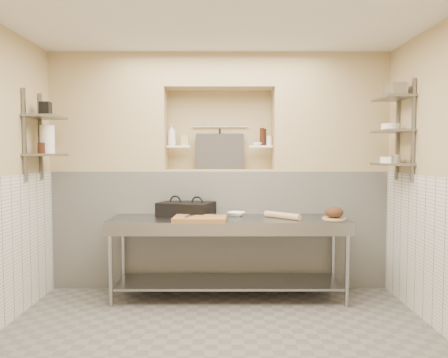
{
  "coord_description": "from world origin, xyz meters",
  "views": [
    {
      "loc": [
        0.04,
        -3.6,
        1.6
      ],
      "look_at": [
        0.05,
        0.9,
        1.35
      ],
      "focal_mm": 35.0,
      "sensor_mm": 36.0,
      "label": 1
    }
  ],
  "objects_px": {
    "prep_table": "(229,241)",
    "rolling_pin": "(282,215)",
    "cutting_board": "(200,219)",
    "bottle_soap": "(172,135)",
    "jug_left": "(47,140)",
    "bowl_alcove": "(257,144)",
    "panini_press": "(186,209)",
    "bread_loaf": "(334,212)",
    "mixing_bowl": "(236,214)"
  },
  "relations": [
    {
      "from": "prep_table",
      "to": "rolling_pin",
      "type": "bearing_deg",
      "value": -2.86
    },
    {
      "from": "cutting_board",
      "to": "bottle_soap",
      "type": "distance_m",
      "value": 1.27
    },
    {
      "from": "cutting_board",
      "to": "jug_left",
      "type": "height_order",
      "value": "jug_left"
    },
    {
      "from": "bowl_alcove",
      "to": "jug_left",
      "type": "relative_size",
      "value": 0.4
    },
    {
      "from": "bottle_soap",
      "to": "jug_left",
      "type": "xyz_separation_m",
      "value": [
        -1.25,
        -0.67,
        -0.08
      ]
    },
    {
      "from": "panini_press",
      "to": "bread_loaf",
      "type": "relative_size",
      "value": 3.45
    },
    {
      "from": "panini_press",
      "to": "mixing_bowl",
      "type": "distance_m",
      "value": 0.58
    },
    {
      "from": "prep_table",
      "to": "bowl_alcove",
      "type": "xyz_separation_m",
      "value": [
        0.36,
        0.56,
        1.09
      ]
    },
    {
      "from": "prep_table",
      "to": "jug_left",
      "type": "relative_size",
      "value": 8.66
    },
    {
      "from": "bread_loaf",
      "to": "prep_table",
      "type": "bearing_deg",
      "value": 176.84
    },
    {
      "from": "prep_table",
      "to": "bowl_alcove",
      "type": "height_order",
      "value": "bowl_alcove"
    },
    {
      "from": "bottle_soap",
      "to": "rolling_pin",
      "type": "bearing_deg",
      "value": -25.21
    },
    {
      "from": "prep_table",
      "to": "panini_press",
      "type": "relative_size",
      "value": 3.78
    },
    {
      "from": "cutting_board",
      "to": "jug_left",
      "type": "distance_m",
      "value": 1.85
    },
    {
      "from": "rolling_pin",
      "to": "bread_loaf",
      "type": "relative_size",
      "value": 2.26
    },
    {
      "from": "mixing_bowl",
      "to": "bottle_soap",
      "type": "height_order",
      "value": "bottle_soap"
    },
    {
      "from": "rolling_pin",
      "to": "bottle_soap",
      "type": "xyz_separation_m",
      "value": [
        -1.28,
        0.6,
        0.91
      ]
    },
    {
      "from": "panini_press",
      "to": "bottle_soap",
      "type": "bearing_deg",
      "value": 138.16
    },
    {
      "from": "cutting_board",
      "to": "mixing_bowl",
      "type": "height_order",
      "value": "same"
    },
    {
      "from": "bowl_alcove",
      "to": "cutting_board",
      "type": "bearing_deg",
      "value": -130.5
    },
    {
      "from": "bowl_alcove",
      "to": "panini_press",
      "type": "bearing_deg",
      "value": -156.13
    },
    {
      "from": "cutting_board",
      "to": "bread_loaf",
      "type": "height_order",
      "value": "bread_loaf"
    },
    {
      "from": "prep_table",
      "to": "cutting_board",
      "type": "bearing_deg",
      "value": -144.89
    },
    {
      "from": "panini_press",
      "to": "prep_table",
      "type": "bearing_deg",
      "value": -1.15
    },
    {
      "from": "mixing_bowl",
      "to": "jug_left",
      "type": "relative_size",
      "value": 0.67
    },
    {
      "from": "mixing_bowl",
      "to": "prep_table",
      "type": "bearing_deg",
      "value": -119.39
    },
    {
      "from": "panini_press",
      "to": "cutting_board",
      "type": "xyz_separation_m",
      "value": [
        0.18,
        -0.4,
        -0.05
      ]
    },
    {
      "from": "cutting_board",
      "to": "bowl_alcove",
      "type": "distance_m",
      "value": 1.3
    },
    {
      "from": "prep_table",
      "to": "mixing_bowl",
      "type": "height_order",
      "value": "mixing_bowl"
    },
    {
      "from": "bottle_soap",
      "to": "bowl_alcove",
      "type": "distance_m",
      "value": 1.05
    },
    {
      "from": "bread_loaf",
      "to": "bowl_alcove",
      "type": "height_order",
      "value": "bowl_alcove"
    },
    {
      "from": "cutting_board",
      "to": "bread_loaf",
      "type": "relative_size",
      "value": 2.77
    },
    {
      "from": "jug_left",
      "to": "bread_loaf",
      "type": "bearing_deg",
      "value": 0.61
    },
    {
      "from": "mixing_bowl",
      "to": "bowl_alcove",
      "type": "distance_m",
      "value": 0.94
    },
    {
      "from": "rolling_pin",
      "to": "bread_loaf",
      "type": "xyz_separation_m",
      "value": [
        0.56,
        -0.03,
        0.04
      ]
    },
    {
      "from": "mixing_bowl",
      "to": "rolling_pin",
      "type": "bearing_deg",
      "value": -20.99
    },
    {
      "from": "prep_table",
      "to": "bread_loaf",
      "type": "bearing_deg",
      "value": -3.16
    },
    {
      "from": "cutting_board",
      "to": "panini_press",
      "type": "bearing_deg",
      "value": 114.27
    },
    {
      "from": "panini_press",
      "to": "mixing_bowl",
      "type": "bearing_deg",
      "value": 17.41
    },
    {
      "from": "bottle_soap",
      "to": "jug_left",
      "type": "height_order",
      "value": "bottle_soap"
    },
    {
      "from": "cutting_board",
      "to": "prep_table",
      "type": "bearing_deg",
      "value": 35.11
    },
    {
      "from": "panini_press",
      "to": "bowl_alcove",
      "type": "distance_m",
      "value": 1.19
    },
    {
      "from": "prep_table",
      "to": "bottle_soap",
      "type": "bearing_deg",
      "value": 140.33
    },
    {
      "from": "bread_loaf",
      "to": "mixing_bowl",
      "type": "bearing_deg",
      "value": 168.01
    },
    {
      "from": "cutting_board",
      "to": "jug_left",
      "type": "relative_size",
      "value": 1.84
    },
    {
      "from": "panini_press",
      "to": "bread_loaf",
      "type": "xyz_separation_m",
      "value": [
        1.63,
        -0.25,
        -0.0
      ]
    },
    {
      "from": "bowl_alcove",
      "to": "bottle_soap",
      "type": "bearing_deg",
      "value": 179.28
    },
    {
      "from": "prep_table",
      "to": "panini_press",
      "type": "bearing_deg",
      "value": 158.84
    },
    {
      "from": "prep_table",
      "to": "bowl_alcove",
      "type": "relative_size",
      "value": 21.56
    },
    {
      "from": "bottle_soap",
      "to": "jug_left",
      "type": "relative_size",
      "value": 0.86
    }
  ]
}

